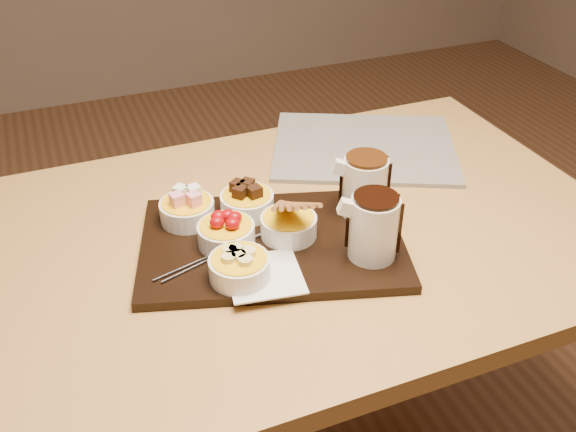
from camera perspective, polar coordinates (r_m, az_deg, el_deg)
name	(u,v)px	position (r m, az deg, el deg)	size (l,w,h in m)	color
dining_table	(298,268)	(1.25, 0.90, -4.65)	(1.20, 0.80, 0.75)	#BE8C46
serving_board	(272,243)	(1.14, -1.40, -2.44)	(0.46, 0.30, 0.02)	black
napkin	(264,275)	(1.05, -2.11, -5.28)	(0.12, 0.12, 0.00)	white
bowl_marshmallows	(187,211)	(1.18, -8.95, 0.43)	(0.10, 0.10, 0.04)	white
bowl_cake	(247,204)	(1.19, -3.65, 1.10)	(0.10, 0.10, 0.04)	white
bowl_strawberries	(226,235)	(1.11, -5.51, -1.66)	(0.10, 0.10, 0.04)	white
bowl_biscotti	(289,226)	(1.13, 0.06, -0.92)	(0.10, 0.10, 0.04)	white
bowl_bananas	(239,268)	(1.04, -4.33, -4.66)	(0.10, 0.10, 0.04)	white
pitcher_dark_chocolate	(374,228)	(1.07, 7.62, -1.05)	(0.08, 0.08, 0.11)	silver
pitcher_milk_chocolate	(365,187)	(1.18, 6.82, 2.60)	(0.08, 0.08, 0.11)	silver
fondue_skewers	(221,251)	(1.10, -5.97, -3.09)	(0.26, 0.03, 0.01)	silver
newspaper	(364,147)	(1.46, 6.77, 6.09)	(0.40, 0.32, 0.01)	beige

